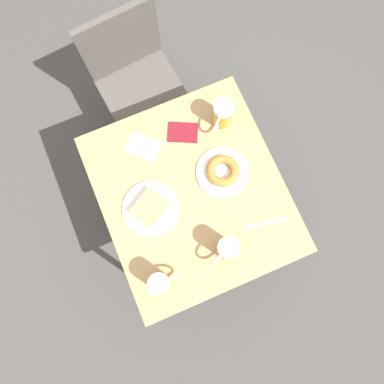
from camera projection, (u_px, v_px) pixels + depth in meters
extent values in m
plane|color=#474442|center=(192.00, 218.00, 2.27)|extent=(8.00, 8.00, 0.00)
cube|color=tan|center=(192.00, 194.00, 1.54)|extent=(0.74, 0.82, 0.03)
cylinder|color=black|center=(160.00, 304.00, 1.82)|extent=(0.04, 0.04, 0.73)
cylinder|color=black|center=(281.00, 250.00, 1.87)|extent=(0.04, 0.04, 0.73)
cylinder|color=black|center=(107.00, 168.00, 1.96)|extent=(0.04, 0.04, 0.73)
cylinder|color=black|center=(221.00, 122.00, 2.01)|extent=(0.04, 0.04, 0.73)
cube|color=#514C47|center=(144.00, 92.00, 1.97)|extent=(0.44, 0.44, 0.02)
cube|color=#514C47|center=(120.00, 41.00, 1.80)|extent=(0.40, 0.07, 0.39)
cylinder|color=#514C47|center=(136.00, 149.00, 2.14)|extent=(0.03, 0.03, 0.43)
cylinder|color=#514C47|center=(189.00, 121.00, 2.17)|extent=(0.03, 0.03, 0.43)
cylinder|color=#514C47|center=(108.00, 99.00, 2.20)|extent=(0.03, 0.03, 0.43)
cylinder|color=#514C47|center=(161.00, 73.00, 2.23)|extent=(0.03, 0.03, 0.43)
cylinder|color=white|center=(150.00, 209.00, 1.51)|extent=(0.23, 0.23, 0.01)
cube|color=tan|center=(150.00, 208.00, 1.49)|extent=(0.17, 0.16, 0.04)
cylinder|color=white|center=(222.00, 172.00, 1.54)|extent=(0.22, 0.22, 0.01)
torus|color=#B2702D|center=(223.00, 171.00, 1.52)|extent=(0.14, 0.14, 0.04)
cylinder|color=#C68C23|center=(227.00, 248.00, 1.43)|extent=(0.08, 0.08, 0.12)
cylinder|color=white|center=(228.00, 247.00, 1.36)|extent=(0.08, 0.08, 0.03)
torus|color=silver|center=(219.00, 256.00, 1.41)|extent=(0.09, 0.04, 0.09)
cylinder|color=#C68C23|center=(222.00, 115.00, 1.54)|extent=(0.08, 0.08, 0.12)
cylinder|color=white|center=(224.00, 108.00, 1.47)|extent=(0.08, 0.08, 0.03)
torus|color=silver|center=(218.00, 123.00, 1.51)|extent=(0.07, 0.07, 0.09)
cylinder|color=#C68C23|center=(160.00, 283.00, 1.40)|extent=(0.08, 0.08, 0.12)
cylinder|color=white|center=(159.00, 284.00, 1.33)|extent=(0.08, 0.08, 0.03)
torus|color=silver|center=(171.00, 279.00, 1.39)|extent=(0.09, 0.02, 0.09)
cube|color=white|center=(143.00, 147.00, 1.57)|extent=(0.16, 0.16, 0.00)
cube|color=silver|center=(266.00, 223.00, 1.50)|extent=(0.18, 0.05, 0.00)
cube|color=maroon|center=(183.00, 132.00, 1.58)|extent=(0.15, 0.13, 0.01)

